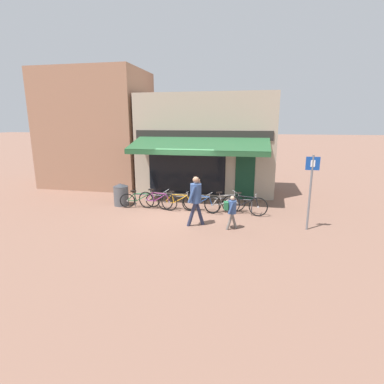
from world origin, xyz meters
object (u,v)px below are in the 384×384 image
pedestrian_child (231,209)px  parking_sign (311,185)px  bicycle_orange (177,202)px  bicycle_blue (201,203)px  bicycle_purple (158,200)px  bicycle_black (244,205)px  bicycle_silver (225,203)px  litter_bin (121,194)px  bicycle_green (140,200)px  pedestrian_adult (196,196)px

pedestrian_child → parking_sign: parking_sign is taller
bicycle_orange → pedestrian_child: bearing=-39.0°
parking_sign → bicycle_blue: bearing=161.6°
bicycle_purple → bicycle_black: (3.59, 0.03, 0.00)m
bicycle_silver → litter_bin: litter_bin is taller
bicycle_purple → bicycle_silver: (2.82, 0.15, -0.00)m
bicycle_black → pedestrian_child: (-0.39, -1.78, 0.33)m
bicycle_orange → litter_bin: bearing=173.9°
bicycle_purple → bicycle_silver: 2.82m
bicycle_green → bicycle_silver: 3.64m
bicycle_black → parking_sign: size_ratio=0.72×
bicycle_black → parking_sign: bearing=-22.0°
bicycle_blue → litter_bin: litter_bin is taller
bicycle_purple → litter_bin: litter_bin is taller
bicycle_blue → bicycle_black: 1.76m
bicycle_black → litter_bin: bearing=-173.8°
parking_sign → bicycle_black: bearing=148.9°
bicycle_green → parking_sign: parking_sign is taller
bicycle_black → pedestrian_child: pedestrian_child is taller
bicycle_orange → parking_sign: (4.93, -1.37, 1.21)m
bicycle_purple → parking_sign: size_ratio=0.70×
bicycle_blue → bicycle_silver: 0.99m
bicycle_purple → bicycle_orange: bicycle_purple is taller
bicycle_purple → litter_bin: size_ratio=1.81×
bicycle_purple → parking_sign: parking_sign is taller
bicycle_green → pedestrian_adult: (2.76, -1.75, 0.74)m
bicycle_green → parking_sign: 6.85m
bicycle_green → pedestrian_child: pedestrian_child is taller
litter_bin → parking_sign: bearing=-11.9°
bicycle_green → pedestrian_child: bearing=-43.6°
bicycle_black → pedestrian_child: 1.85m
bicycle_orange → bicycle_black: bearing=-2.3°
pedestrian_child → parking_sign: 2.74m
parking_sign → litter_bin: bearing=168.1°
pedestrian_child → litter_bin: (-4.97, 2.05, -0.23)m
bicycle_black → pedestrian_adult: (-1.65, -1.65, 0.69)m
bicycle_blue → pedestrian_child: 2.26m
pedestrian_child → bicycle_black: bearing=66.6°
bicycle_orange → parking_sign: 5.26m
bicycle_green → bicycle_blue: size_ratio=1.03×
bicycle_orange → litter_bin: (-2.61, 0.22, 0.14)m
bicycle_black → parking_sign: 2.80m
bicycle_purple → bicycle_silver: size_ratio=1.09×
bicycle_blue → pedestrian_adult: 1.80m
bicycle_blue → bicycle_black: size_ratio=0.89×
bicycle_purple → bicycle_green: bearing=-178.9°
bicycle_green → bicycle_silver: bicycle_silver is taller
bicycle_blue → litter_bin: (-3.61, 0.28, 0.12)m
bicycle_green → bicycle_purple: (0.82, -0.12, 0.04)m
pedestrian_adult → bicycle_black: bearing=43.8°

